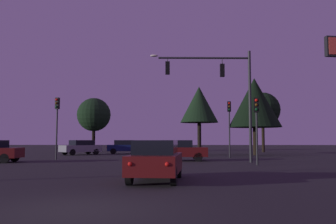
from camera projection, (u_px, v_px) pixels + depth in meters
The scene contains 13 objects.
ground_plane at pixel (154, 157), 32.39m from camera, with size 168.00×168.00×0.00m, color black.
traffic_signal_mast_arm at pixel (222, 85), 25.41m from camera, with size 7.01×0.60×7.73m.
traffic_light_corner_left at pixel (57, 116), 28.72m from camera, with size 0.35×0.38×4.86m.
traffic_light_corner_right at pixel (257, 117), 22.54m from camera, with size 0.33×0.37×4.14m.
traffic_light_median at pixel (229, 118), 31.88m from camera, with size 0.31×0.35×4.90m.
car_nearside_lane at pixel (156, 160), 13.69m from camera, with size 1.94×4.28×1.52m.
car_crossing_left at pixel (178, 150), 27.01m from camera, with size 4.23×1.89×1.52m.
car_far_lane at pixel (125, 147), 41.00m from camera, with size 4.24×2.35×1.52m.
car_parked_lot at pixel (81, 147), 38.13m from camera, with size 4.24×4.13×1.52m.
tree_behind_sign at pixel (255, 103), 37.69m from camera, with size 5.39×5.39×7.92m.
tree_left_far at pixel (94, 115), 49.09m from camera, with size 4.47×4.47×7.17m.
tree_center_horizon at pixel (263, 110), 46.98m from camera, with size 4.43×4.43×7.63m.
tree_right_cluster at pixel (199, 105), 38.04m from camera, with size 3.92×3.92×7.09m.
Camera 1 is at (2.35, -8.04, 1.52)m, focal length 39.23 mm.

